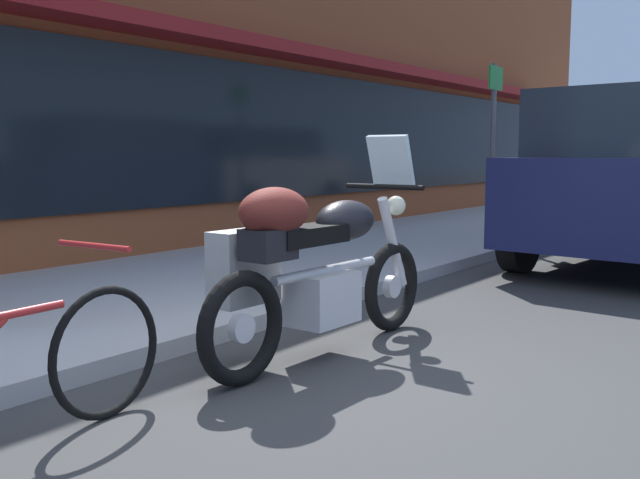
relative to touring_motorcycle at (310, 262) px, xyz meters
The scene contains 6 objects.
ground_plane 0.82m from the touring_motorcycle, 140.31° to the right, with size 80.00×80.00×0.00m, color #363636.
storefront_building 7.88m from the touring_motorcycle, 31.50° to the left, with size 21.79×0.90×5.58m.
sidewalk_curb 8.88m from the touring_motorcycle, 14.66° to the left, with size 30.00×3.13×0.12m.
touring_motorcycle is the anchor object (origin of this frame).
parked_bicycle 1.94m from the touring_motorcycle, behind, with size 1.69×0.48×0.91m.
parking_sign_pole 6.34m from the touring_motorcycle, 12.61° to the left, with size 0.44×0.07×2.40m.
Camera 1 is at (-3.04, -2.25, 1.26)m, focal length 39.98 mm.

